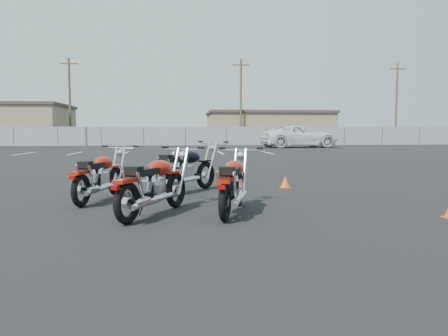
{
  "coord_description": "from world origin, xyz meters",
  "views": [
    {
      "loc": [
        -0.66,
        -7.65,
        1.35
      ],
      "look_at": [
        0.2,
        0.6,
        0.65
      ],
      "focal_mm": 35.0,
      "sensor_mm": 36.0,
      "label": 1
    }
  ],
  "objects": [
    {
      "name": "motorcycle_third_red",
      "position": [
        -1.06,
        -0.63,
        0.49
      ],
      "size": [
        1.4,
        2.11,
        1.08
      ],
      "color": "black",
      "rests_on": "ground"
    },
    {
      "name": "white_van",
      "position": [
        9.52,
        28.45,
        1.44
      ],
      "size": [
        4.22,
        7.97,
        2.88
      ],
      "primitive_type": "imported",
      "rotation": [
        0.0,
        0.0,
        1.73
      ],
      "color": "white",
      "rests_on": "ground"
    },
    {
      "name": "motorcycle_second_black",
      "position": [
        -0.53,
        1.91,
        0.51
      ],
      "size": [
        1.8,
        2.02,
        1.12
      ],
      "color": "black",
      "rests_on": "ground"
    },
    {
      "name": "chainlink_fence",
      "position": [
        -0.0,
        35.0,
        0.9
      ],
      "size": [
        80.06,
        0.06,
        1.8
      ],
      "color": "gray",
      "rests_on": "ground"
    },
    {
      "name": "motorcycle_front_red",
      "position": [
        -2.18,
        0.96,
        0.48
      ],
      "size": [
        1.04,
        2.12,
        1.05
      ],
      "color": "black",
      "rests_on": "ground"
    },
    {
      "name": "training_cone_near",
      "position": [
        1.88,
        2.55,
        0.15
      ],
      "size": [
        0.25,
        0.25,
        0.29
      ],
      "color": "#F35B0C",
      "rests_on": "ground"
    },
    {
      "name": "tan_building_east",
      "position": [
        10.0,
        44.0,
        1.86
      ],
      "size": [
        14.4,
        9.4,
        3.7
      ],
      "color": "#8F7C5C",
      "rests_on": "ground"
    },
    {
      "name": "utility_pole_b",
      "position": [
        -12.0,
        40.0,
        4.69
      ],
      "size": [
        1.8,
        0.24,
        9.0
      ],
      "color": "#4F3A24",
      "rests_on": "ground"
    },
    {
      "name": "parking_line_stripes",
      "position": [
        -2.5,
        20.0,
        0.0
      ],
      "size": [
        15.12,
        4.0,
        0.01
      ],
      "color": "silver",
      "rests_on": "ground"
    },
    {
      "name": "motorcycle_rear_red",
      "position": [
        0.23,
        -0.56,
        0.48
      ],
      "size": [
        1.04,
        2.14,
        1.05
      ],
      "color": "black",
      "rests_on": "ground"
    },
    {
      "name": "utility_pole_d",
      "position": [
        24.0,
        40.0,
        4.69
      ],
      "size": [
        1.8,
        0.24,
        9.0
      ],
      "color": "#4F3A24",
      "rests_on": "ground"
    },
    {
      "name": "utility_pole_c",
      "position": [
        6.0,
        39.0,
        4.69
      ],
      "size": [
        1.8,
        0.24,
        9.0
      ],
      "color": "#4F3A24",
      "rests_on": "ground"
    },
    {
      "name": "ground",
      "position": [
        0.0,
        0.0,
        0.0
      ],
      "size": [
        120.0,
        120.0,
        0.0
      ],
      "primitive_type": "plane",
      "color": "black",
      "rests_on": "ground"
    }
  ]
}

